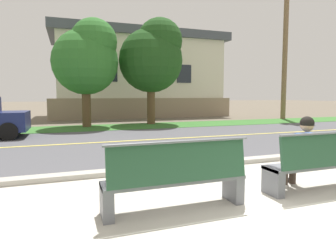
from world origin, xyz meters
TOP-DOWN VIEW (x-y plane):
  - ground_plane at (0.00, 8.00)m, footprint 140.00×140.00m
  - sidewalk_pavement at (0.00, 0.40)m, footprint 44.00×3.60m
  - curb_edge at (0.00, 2.35)m, footprint 44.00×0.30m
  - street_asphalt at (0.00, 6.50)m, footprint 52.00×8.00m
  - road_centre_line at (0.00, 6.50)m, footprint 48.00×0.14m
  - far_verge_grass at (0.00, 11.11)m, footprint 48.00×2.80m
  - bench_left at (-1.31, 0.26)m, footprint 2.02×0.48m
  - bench_right at (1.31, 0.26)m, footprint 2.02×0.48m
  - seated_person_blue at (1.02, 0.43)m, footprint 0.52×0.68m
  - shade_tree_far_left at (-1.64, 11.62)m, footprint 3.26×3.26m
  - shade_tree_left at (1.86, 11.96)m, footprint 3.51×3.51m
  - garden_wall at (2.66, 16.09)m, footprint 13.00×0.36m
  - house_across_street at (2.73, 19.29)m, footprint 12.96×6.91m

SIDE VIEW (x-z plane):
  - ground_plane at x=0.00m, z-range 0.00..0.00m
  - street_asphalt at x=0.00m, z-range 0.00..0.01m
  - sidewalk_pavement at x=0.00m, z-range 0.00..0.01m
  - far_verge_grass at x=0.00m, z-range 0.00..0.02m
  - road_centre_line at x=0.00m, z-range 0.01..0.01m
  - curb_edge at x=0.00m, z-range 0.00..0.11m
  - bench_left at x=-1.31m, z-range -0.04..0.97m
  - bench_right at x=1.31m, z-range -0.04..0.97m
  - seated_person_blue at x=1.02m, z-range 0.05..1.30m
  - garden_wall at x=2.66m, z-range 0.00..1.40m
  - house_across_street at x=2.73m, z-range 0.04..6.39m
  - shade_tree_far_left at x=-1.64m, z-range 0.80..6.18m
  - shade_tree_left at x=1.86m, z-range 0.86..6.65m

